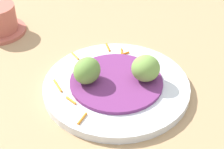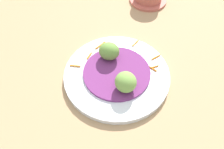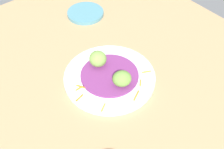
# 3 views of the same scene
# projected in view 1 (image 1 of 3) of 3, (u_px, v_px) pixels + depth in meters

# --- Properties ---
(table_surface) EXTENTS (1.10, 1.10, 0.02)m
(table_surface) POSITION_uv_depth(u_px,v_px,m) (123.00, 80.00, 0.66)
(table_surface) COLOR tan
(table_surface) RESTS_ON ground
(main_plate) EXTENTS (0.26, 0.26, 0.02)m
(main_plate) POSITION_uv_depth(u_px,v_px,m) (116.00, 86.00, 0.62)
(main_plate) COLOR silver
(main_plate) RESTS_ON table_surface
(cabbage_bed) EXTENTS (0.17, 0.17, 0.01)m
(cabbage_bed) POSITION_uv_depth(u_px,v_px,m) (116.00, 81.00, 0.61)
(cabbage_bed) COLOR #702D6B
(cabbage_bed) RESTS_ON main_plate
(carrot_garnish) EXTENTS (0.23, 0.14, 0.00)m
(carrot_garnish) POSITION_uv_depth(u_px,v_px,m) (91.00, 71.00, 0.64)
(carrot_garnish) COLOR orange
(carrot_garnish) RESTS_ON main_plate
(guac_scoop_left) EXTENTS (0.06, 0.06, 0.05)m
(guac_scoop_left) POSITION_uv_depth(u_px,v_px,m) (146.00, 68.00, 0.60)
(guac_scoop_left) COLOR #759E47
(guac_scoop_left) RESTS_ON cabbage_bed
(guac_scoop_center) EXTENTS (0.07, 0.07, 0.05)m
(guac_scoop_center) POSITION_uv_depth(u_px,v_px,m) (87.00, 71.00, 0.60)
(guac_scoop_center) COLOR olive
(guac_scoop_center) RESTS_ON cabbage_bed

